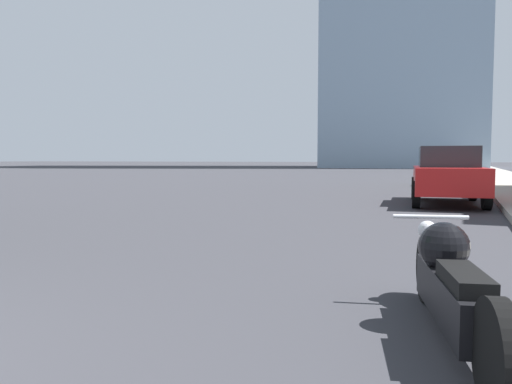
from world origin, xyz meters
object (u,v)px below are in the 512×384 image
(parked_car_black, at_px, (460,162))
(parked_car_blue, at_px, (459,164))
(parked_car_white, at_px, (456,166))
(motorcycle, at_px, (450,284))
(parked_car_yellow, at_px, (453,167))
(parked_car_red, at_px, (447,175))

(parked_car_black, bearing_deg, parked_car_blue, -88.93)
(parked_car_blue, bearing_deg, parked_car_white, -84.94)
(motorcycle, bearing_deg, parked_car_black, 77.09)
(parked_car_yellow, bearing_deg, parked_car_red, -90.48)
(parked_car_yellow, xyz_separation_m, parked_car_white, (0.05, 12.80, -0.08))
(parked_car_red, relative_size, parked_car_blue, 1.11)
(motorcycle, distance_m, parked_car_yellow, 21.80)
(motorcycle, height_order, parked_car_blue, parked_car_blue)
(parked_car_red, distance_m, parked_car_yellow, 10.63)
(parked_car_yellow, bearing_deg, parked_car_blue, 88.84)
(parked_car_white, height_order, parked_car_black, parked_car_black)
(parked_car_white, bearing_deg, parked_car_black, 93.91)
(parked_car_yellow, relative_size, parked_car_white, 0.95)
(motorcycle, distance_m, parked_car_blue, 45.94)
(motorcycle, bearing_deg, parked_car_red, 78.60)
(parked_car_yellow, relative_size, parked_car_black, 1.05)
(motorcycle, bearing_deg, parked_car_blue, 77.16)
(parked_car_red, bearing_deg, motorcycle, -93.83)
(parked_car_white, relative_size, parked_car_black, 1.10)
(motorcycle, height_order, parked_car_yellow, parked_car_yellow)
(parked_car_blue, bearing_deg, parked_car_black, 95.73)
(parked_car_white, bearing_deg, motorcycle, -85.10)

